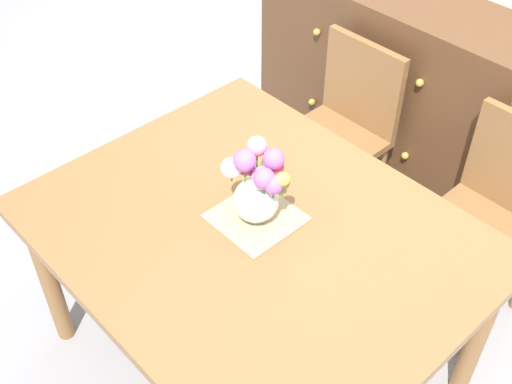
% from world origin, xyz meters
% --- Properties ---
extents(ground_plane, '(12.00, 12.00, 0.00)m').
position_xyz_m(ground_plane, '(0.00, 0.00, 0.00)').
color(ground_plane, '#939399').
extents(dining_table, '(1.43, 1.16, 0.77)m').
position_xyz_m(dining_table, '(0.00, 0.00, 0.68)').
color(dining_table, olive).
rests_on(dining_table, ground_plane).
extents(chair_left, '(0.42, 0.42, 0.90)m').
position_xyz_m(chair_left, '(-0.39, 0.92, 0.52)').
color(chair_left, olive).
rests_on(chair_left, ground_plane).
extents(chair_right, '(0.42, 0.42, 0.90)m').
position_xyz_m(chair_right, '(0.39, 0.92, 0.52)').
color(chair_right, olive).
rests_on(chair_right, ground_plane).
extents(dresser, '(1.40, 0.47, 1.00)m').
position_xyz_m(dresser, '(-0.45, 1.33, 0.50)').
color(dresser, brown).
rests_on(dresser, ground_plane).
extents(placemat, '(0.26, 0.26, 0.01)m').
position_xyz_m(placemat, '(-0.03, 0.03, 0.77)').
color(placemat, tan).
rests_on(placemat, dining_table).
extents(flower_vase, '(0.24, 0.20, 0.27)m').
position_xyz_m(flower_vase, '(-0.04, 0.04, 0.91)').
color(flower_vase, silver).
rests_on(flower_vase, placemat).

